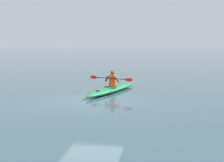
{
  "coord_description": "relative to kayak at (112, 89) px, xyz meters",
  "views": [
    {
      "loc": [
        -2.96,
        12.13,
        2.61
      ],
      "look_at": [
        -1.11,
        1.28,
        1.05
      ],
      "focal_mm": 47.09,
      "sensor_mm": 36.0,
      "label": 1
    }
  ],
  "objects": [
    {
      "name": "ground_plane",
      "position": [
        0.54,
        2.14,
        -0.15
      ],
      "size": [
        160.0,
        160.0,
        0.0
      ],
      "primitive_type": "plane",
      "color": "#334C56"
    },
    {
      "name": "kayak",
      "position": [
        0.0,
        0.0,
        0.0
      ],
      "size": [
        2.15,
        4.56,
        0.29
      ],
      "color": "#19723F",
      "rests_on": "ground"
    },
    {
      "name": "kayaker",
      "position": [
        -0.01,
        -0.02,
        0.48
      ],
      "size": [
        2.27,
        0.83,
        0.79
      ],
      "color": "#E04C14",
      "rests_on": "kayak"
    }
  ]
}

